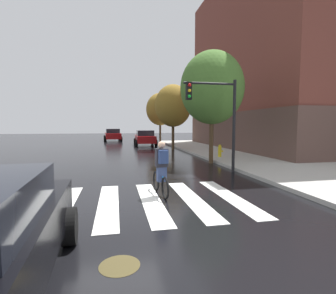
{
  "coord_description": "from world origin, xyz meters",
  "views": [
    {
      "loc": [
        0.0,
        -7.03,
        2.18
      ],
      "look_at": [
        1.83,
        1.85,
        1.38
      ],
      "focal_mm": 27.17,
      "sensor_mm": 36.0,
      "label": 1
    }
  ],
  "objects": [
    {
      "name": "ground_plane",
      "position": [
        0.0,
        0.0,
        0.0
      ],
      "size": [
        120.0,
        120.0,
        0.0
      ],
      "primitive_type": "plane",
      "color": "black"
    },
    {
      "name": "crosswalk_stripes",
      "position": [
        -0.23,
        0.0,
        0.01
      ],
      "size": [
        7.72,
        4.06,
        0.01
      ],
      "color": "silver",
      "rests_on": "ground"
    },
    {
      "name": "manhole_cover",
      "position": [
        0.02,
        -3.2,
        0.0
      ],
      "size": [
        0.64,
        0.64,
        0.01
      ],
      "primitive_type": "cylinder",
      "color": "#473D1E",
      "rests_on": "ground"
    },
    {
      "name": "sedan_mid",
      "position": [
        3.01,
        19.62,
        0.83
      ],
      "size": [
        2.26,
        4.68,
        1.61
      ],
      "color": "maroon",
      "rests_on": "ground"
    },
    {
      "name": "sedan_far",
      "position": [
        -0.41,
        27.82,
        0.85
      ],
      "size": [
        2.52,
        4.91,
        1.65
      ],
      "color": "maroon",
      "rests_on": "ground"
    },
    {
      "name": "cyclist",
      "position": [
        1.35,
        0.54,
        0.84
      ],
      "size": [
        0.38,
        1.71,
        1.69
      ],
      "color": "black",
      "rests_on": "ground"
    },
    {
      "name": "traffic_light_near",
      "position": [
        4.48,
        3.77,
        2.86
      ],
      "size": [
        2.47,
        0.28,
        4.2
      ],
      "color": "black",
      "rests_on": "ground"
    },
    {
      "name": "fire_hydrant",
      "position": [
        6.46,
        8.0,
        0.53
      ],
      "size": [
        0.33,
        0.22,
        0.78
      ],
      "color": "gold",
      "rests_on": "sidewalk"
    },
    {
      "name": "street_tree_near",
      "position": [
        5.28,
        6.49,
        4.22
      ],
      "size": [
        3.51,
        3.51,
        6.25
      ],
      "color": "#4C3823",
      "rests_on": "ground"
    },
    {
      "name": "street_tree_mid",
      "position": [
        4.92,
        14.67,
        3.82
      ],
      "size": [
        3.18,
        3.18,
        5.66
      ],
      "color": "#4C3823",
      "rests_on": "ground"
    },
    {
      "name": "street_tree_far",
      "position": [
        5.29,
        23.37,
        4.04
      ],
      "size": [
        3.36,
        3.36,
        5.98
      ],
      "color": "#4C3823",
      "rests_on": "ground"
    },
    {
      "name": "corner_building",
      "position": [
        17.22,
        13.88,
        7.64
      ],
      "size": [
        15.85,
        18.52,
        15.38
      ],
      "color": "brown",
      "rests_on": "ground"
    }
  ]
}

